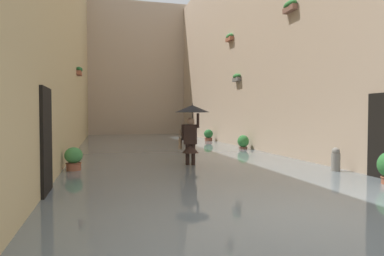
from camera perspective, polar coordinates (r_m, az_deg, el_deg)
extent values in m
plane|color=slate|center=(16.59, -4.96, -3.71)|extent=(60.00, 60.00, 0.00)
cube|color=slate|center=(16.58, -4.96, -3.42)|extent=(8.31, 29.35, 0.17)
cube|color=tan|center=(18.20, 10.01, 13.03)|extent=(1.80, 27.35, 10.28)
cube|color=brown|center=(13.30, 15.60, 18.11)|extent=(0.20, 0.70, 0.18)
ellipsoid|color=#2D7033|center=(13.34, 15.61, 18.77)|extent=(0.28, 0.76, 0.24)
cube|color=#66605B|center=(17.35, 7.25, 7.83)|extent=(0.20, 0.70, 0.18)
ellipsoid|color=#2D7033|center=(17.37, 7.26, 8.35)|extent=(0.28, 0.76, 0.24)
cube|color=#9E563D|center=(18.62, 6.10, 14.14)|extent=(0.20, 0.70, 0.18)
ellipsoid|color=#428947|center=(18.66, 6.10, 14.62)|extent=(0.28, 0.76, 0.24)
cube|color=tan|center=(16.89, -21.43, 15.62)|extent=(1.80, 27.35, 11.33)
cube|color=black|center=(7.26, -22.63, -2.56)|extent=(0.08, 1.10, 2.20)
cube|color=#9E563D|center=(16.39, -17.83, 8.45)|extent=(0.20, 0.70, 0.18)
ellipsoid|color=#23602D|center=(16.41, -17.84, 9.00)|extent=(0.28, 0.76, 0.24)
cube|color=tan|center=(29.22, -9.06, 9.23)|extent=(11.11, 1.80, 10.65)
cube|color=black|center=(10.70, -0.75, -6.63)|extent=(0.20, 0.26, 0.10)
cylinder|color=black|center=(10.64, -0.75, -4.51)|extent=(0.16, 0.16, 0.69)
cube|color=black|center=(10.67, 0.21, -6.65)|extent=(0.20, 0.26, 0.10)
cylinder|color=black|center=(10.61, 0.22, -4.53)|extent=(0.16, 0.16, 0.69)
cube|color=black|center=(10.57, -0.27, -1.05)|extent=(0.44, 0.35, 0.60)
cone|color=black|center=(10.60, -0.27, -3.30)|extent=(0.66, 0.66, 0.28)
sphere|color=tan|center=(10.56, -0.27, 1.12)|extent=(0.22, 0.22, 0.22)
cylinder|color=black|center=(10.53, 0.97, 1.21)|extent=(0.11, 0.11, 0.44)
cylinder|color=black|center=(10.61, -1.49, -0.72)|extent=(0.11, 0.11, 0.48)
cylinder|color=black|center=(10.55, 0.05, 1.86)|extent=(0.02, 0.02, 0.48)
cone|color=black|center=(10.55, 0.05, 3.16)|extent=(1.05, 1.05, 0.22)
cylinder|color=black|center=(10.55, 0.05, 3.92)|extent=(0.01, 0.01, 0.08)
cube|color=#8C6B4C|center=(10.63, -1.94, -2.53)|extent=(0.16, 0.28, 0.32)
torus|color=#8C6B4C|center=(10.61, -1.94, -1.03)|extent=(0.14, 0.28, 0.30)
cylinder|color=brown|center=(15.82, 8.31, -3.55)|extent=(0.35, 0.35, 0.25)
torus|color=brown|center=(15.81, 8.31, -3.10)|extent=(0.39, 0.39, 0.04)
ellipsoid|color=#2D7033|center=(15.79, 8.31, -2.13)|extent=(0.51, 0.51, 0.54)
cylinder|color=#9E563D|center=(10.15, -18.65, -6.46)|extent=(0.39, 0.39, 0.36)
torus|color=brown|center=(10.13, -18.66, -5.45)|extent=(0.43, 0.43, 0.04)
ellipsoid|color=#428947|center=(10.10, -18.68, -4.22)|extent=(0.48, 0.48, 0.44)
cylinder|color=brown|center=(20.62, 2.69, -2.11)|extent=(0.43, 0.43, 0.33)
torus|color=brown|center=(20.61, 2.69, -1.65)|extent=(0.46, 0.46, 0.04)
ellipsoid|color=#23602D|center=(20.59, 2.69, -0.94)|extent=(0.53, 0.53, 0.51)
cylinder|color=gray|center=(10.24, 22.30, -5.62)|extent=(0.23, 0.23, 0.65)
sphere|color=gray|center=(10.19, 22.33, -3.52)|extent=(0.21, 0.21, 0.21)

